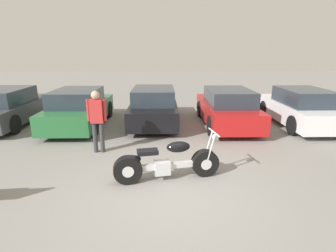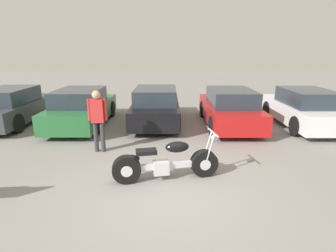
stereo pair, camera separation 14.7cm
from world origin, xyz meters
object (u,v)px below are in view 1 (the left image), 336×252
Objects in this scene: motorcycle at (166,163)px; parked_car_black at (154,106)px; parked_car_green at (79,109)px; parked_car_red at (227,108)px; parked_car_dark_grey at (8,107)px; parked_car_white at (300,108)px; person_standing at (97,116)px.

parked_car_black is at bearing 94.80° from motorcycle.
parked_car_green is 2.77m from parked_car_black.
parked_car_red is at bearing 61.21° from motorcycle.
parked_car_red is (2.75, -0.37, 0.00)m from parked_car_black.
parked_car_red is (5.50, -0.03, 0.00)m from parked_car_green.
parked_car_dark_grey is 2.76m from parked_car_green.
parked_car_white is 7.43m from person_standing.
person_standing is at bearing -115.66° from parked_car_black.
motorcycle is 0.56× the size of parked_car_white.
person_standing reaches higher than parked_car_white.
motorcycle is at bearing -118.79° from parked_car_red.
parked_car_green is at bearing 179.71° from parked_car_red.
parked_car_green and parked_car_red have the same top height.
motorcycle is 6.66m from parked_car_white.
parked_car_dark_grey is at bearing -179.08° from parked_car_black.
parked_car_red is 2.75m from parked_car_white.
parked_car_green is at bearing 126.02° from motorcycle.
parked_car_black is at bearing 64.34° from person_standing.
parked_car_dark_grey is at bearing 178.38° from parked_car_white.
parked_car_dark_grey is at bearing 174.68° from parked_car_green.
person_standing is (-6.94, -2.61, 0.37)m from parked_car_white.
parked_car_black is (-0.39, 4.66, 0.27)m from motorcycle.
parked_car_green is 1.00× the size of parked_car_red.
person_standing reaches higher than parked_car_green.
parked_car_red is 4.97m from person_standing.
person_standing is (-1.45, -3.01, 0.37)m from parked_car_black.
parked_car_white is at bearing 20.59° from person_standing.
parked_car_green is 1.00× the size of parked_car_white.
parked_car_dark_grey is at bearing 144.22° from person_standing.
parked_car_red is (8.25, -0.28, 0.00)m from parked_car_dark_grey.
parked_car_dark_grey and parked_car_white have the same top height.
parked_car_red is at bearing -0.29° from parked_car_green.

